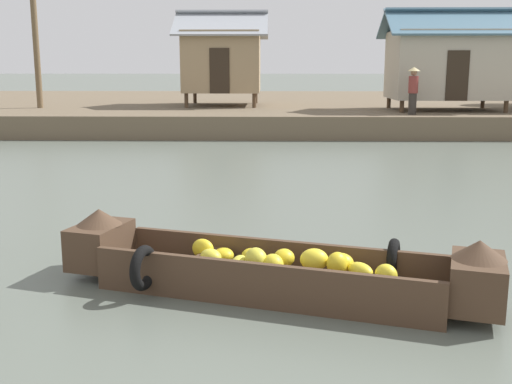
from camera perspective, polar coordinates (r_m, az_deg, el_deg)
ground_plane at (r=11.94m, az=0.62°, el=-0.98°), size 300.00×300.00×0.00m
riverbank_strip at (r=31.43m, az=1.01°, el=7.64°), size 160.00×20.00×0.82m
banana_boat at (r=7.23m, az=1.41°, el=-6.97°), size 5.04×2.29×0.84m
stilt_house_left at (r=27.31m, az=-3.07°, el=11.92°), size 3.88×3.89×3.98m
stilt_house_mid_left at (r=25.55m, az=17.00°, el=11.19°), size 4.92×3.45×3.84m
vendor_person at (r=23.04m, az=14.14°, el=9.17°), size 0.44×0.44×1.66m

